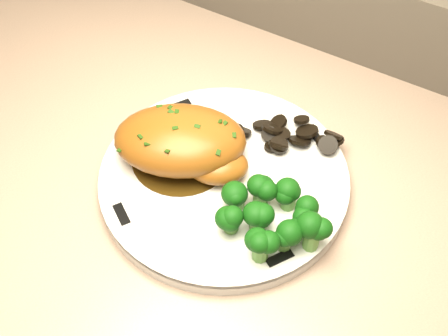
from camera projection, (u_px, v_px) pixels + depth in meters
The scene contains 9 objects.
plate at pixel (224, 179), 0.63m from camera, with size 0.28×0.28×0.02m, color silver.
rim_accent_0 at pixel (316, 137), 0.65m from camera, with size 0.03×0.01×0.00m, color black.
rim_accent_1 at pixel (179, 105), 0.69m from camera, with size 0.03×0.01×0.00m, color black.
rim_accent_2 at pixel (122, 214), 0.58m from camera, with size 0.03×0.01×0.00m, color black.
rim_accent_3 at pixel (280, 258), 0.55m from camera, with size 0.03×0.01×0.00m, color black.
gravy_pool at pixel (182, 157), 0.63m from camera, with size 0.11×0.11×0.00m, color #322109.
chicken_breast at pixel (184, 143), 0.61m from camera, with size 0.18×0.15×0.06m.
mushroom_pile at pixel (282, 141), 0.64m from camera, with size 0.10×0.07×0.03m.
broccoli_florets at pixel (271, 215), 0.56m from camera, with size 0.11×0.09×0.04m.
Camera 1 is at (0.08, 1.38, 1.47)m, focal length 45.00 mm.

